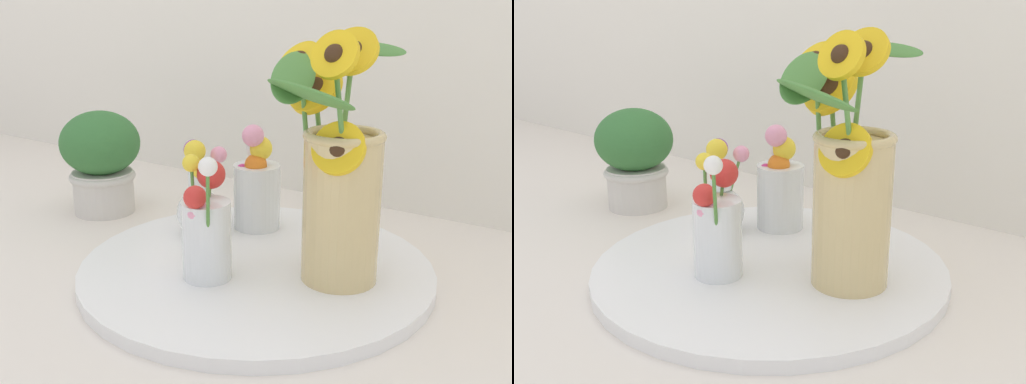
{
  "view_description": "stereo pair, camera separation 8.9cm",
  "coord_description": "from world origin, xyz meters",
  "views": [
    {
      "loc": [
        0.47,
        -0.61,
        0.4
      ],
      "look_at": [
        -0.01,
        0.09,
        0.13
      ],
      "focal_mm": 42.0,
      "sensor_mm": 36.0,
      "label": 1
    },
    {
      "loc": [
        0.54,
        -0.56,
        0.4
      ],
      "look_at": [
        -0.01,
        0.09,
        0.13
      ],
      "focal_mm": 42.0,
      "sensor_mm": 36.0,
      "label": 2
    }
  ],
  "objects": [
    {
      "name": "ground_plane",
      "position": [
        0.0,
        0.0,
        0.0
      ],
      "size": [
        6.0,
        6.0,
        0.0
      ],
      "primitive_type": "plane",
      "color": "silver"
    },
    {
      "name": "vase_bulb_right",
      "position": [
        -0.16,
        0.14,
        0.08
      ],
      "size": [
        0.09,
        0.09,
        0.17
      ],
      "color": "white",
      "rests_on": "serving_tray"
    },
    {
      "name": "serving_tray",
      "position": [
        -0.01,
        0.09,
        0.01
      ],
      "size": [
        0.54,
        0.54,
        0.02
      ],
      "color": "white",
      "rests_on": "ground_plane"
    },
    {
      "name": "potted_plant",
      "position": [
        -0.43,
        0.16,
        0.11
      ],
      "size": [
        0.16,
        0.16,
        0.21
      ],
      "color": "beige",
      "rests_on": "ground_plane"
    },
    {
      "name": "mason_jar_sunflowers",
      "position": [
        0.12,
        0.11,
        0.16
      ],
      "size": [
        0.19,
        0.23,
        0.36
      ],
      "color": "#D1B77A",
      "rests_on": "serving_tray"
    },
    {
      "name": "vase_small_back",
      "position": [
        -0.09,
        0.22,
        0.1
      ],
      "size": [
        0.08,
        0.08,
        0.19
      ],
      "color": "white",
      "rests_on": "serving_tray"
    },
    {
      "name": "vase_small_center",
      "position": [
        -0.04,
        0.01,
        0.1
      ],
      "size": [
        0.1,
        0.11,
        0.2
      ],
      "color": "white",
      "rests_on": "serving_tray"
    }
  ]
}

